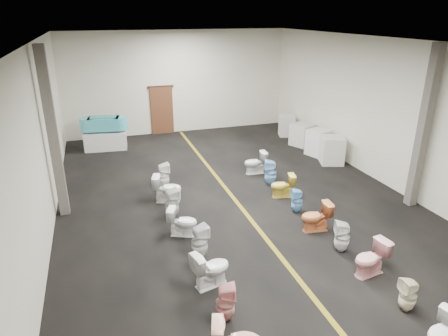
{
  "coord_description": "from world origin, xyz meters",
  "views": [
    {
      "loc": [
        -3.62,
        -9.73,
        5.21
      ],
      "look_at": [
        -0.12,
        1.0,
        0.78
      ],
      "focal_mm": 32.0,
      "sensor_mm": 36.0,
      "label": 1
    }
  ],
  "objects_px": {
    "appliance_crate_d": "(287,126)",
    "toilet_right_5": "(316,217)",
    "appliance_crate_a": "(332,150)",
    "toilet_right_3": "(371,259)",
    "toilet_left_4": "(211,268)",
    "toilet_left_5": "(200,242)",
    "appliance_crate_b": "(318,142)",
    "toilet_right_1": "(442,332)",
    "toilet_right_4": "(342,237)",
    "bathtub": "(104,123)",
    "toilet_left_6": "(183,222)",
    "toilet_left_8": "(167,189)",
    "appliance_crate_c": "(302,135)",
    "toilet_left_3": "(225,303)",
    "toilet_left_7": "(172,203)",
    "toilet_right_7": "(283,186)",
    "toilet_right_9": "(255,163)",
    "toilet_right_6": "(297,201)",
    "toilet_right_2": "(408,295)",
    "toilet_right_8": "(271,172)",
    "display_table": "(106,140)",
    "toilet_left_9": "(163,176)"
  },
  "relations": [
    {
      "from": "appliance_crate_d",
      "to": "toilet_right_5",
      "type": "bearing_deg",
      "value": -111.33
    },
    {
      "from": "appliance_crate_a",
      "to": "toilet_right_3",
      "type": "distance_m",
      "value": 6.76
    },
    {
      "from": "toilet_left_4",
      "to": "toilet_left_5",
      "type": "relative_size",
      "value": 0.98
    },
    {
      "from": "appliance_crate_a",
      "to": "appliance_crate_b",
      "type": "bearing_deg",
      "value": 90.0
    },
    {
      "from": "toilet_right_1",
      "to": "toilet_right_4",
      "type": "height_order",
      "value": "toilet_right_4"
    },
    {
      "from": "bathtub",
      "to": "appliance_crate_a",
      "type": "distance_m",
      "value": 8.9
    },
    {
      "from": "appliance_crate_b",
      "to": "toilet_right_3",
      "type": "bearing_deg",
      "value": -112.26
    },
    {
      "from": "toilet_left_6",
      "to": "toilet_left_8",
      "type": "height_order",
      "value": "toilet_left_8"
    },
    {
      "from": "appliance_crate_c",
      "to": "toilet_right_1",
      "type": "height_order",
      "value": "appliance_crate_c"
    },
    {
      "from": "toilet_left_3",
      "to": "toilet_left_8",
      "type": "bearing_deg",
      "value": 14.66
    },
    {
      "from": "appliance_crate_b",
      "to": "toilet_left_6",
      "type": "xyz_separation_m",
      "value": [
        -6.3,
        -4.27,
        -0.13
      ]
    },
    {
      "from": "toilet_left_5",
      "to": "toilet_left_7",
      "type": "bearing_deg",
      "value": -6.62
    },
    {
      "from": "appliance_crate_a",
      "to": "toilet_right_7",
      "type": "height_order",
      "value": "appliance_crate_a"
    },
    {
      "from": "toilet_left_4",
      "to": "bathtub",
      "type": "bearing_deg",
      "value": -4.66
    },
    {
      "from": "toilet_right_1",
      "to": "toilet_right_9",
      "type": "distance_m",
      "value": 8.1
    },
    {
      "from": "toilet_left_8",
      "to": "toilet_right_6",
      "type": "bearing_deg",
      "value": -100.66
    },
    {
      "from": "appliance_crate_c",
      "to": "toilet_right_4",
      "type": "distance_m",
      "value": 7.96
    },
    {
      "from": "toilet_right_4",
      "to": "toilet_right_7",
      "type": "distance_m",
      "value": 3.1
    },
    {
      "from": "toilet_left_6",
      "to": "appliance_crate_c",
      "type": "bearing_deg",
      "value": -24.59
    },
    {
      "from": "bathtub",
      "to": "toilet_right_4",
      "type": "relative_size",
      "value": 2.4
    },
    {
      "from": "appliance_crate_d",
      "to": "appliance_crate_a",
      "type": "bearing_deg",
      "value": -90.0
    },
    {
      "from": "appliance_crate_a",
      "to": "toilet_right_4",
      "type": "relative_size",
      "value": 1.3
    },
    {
      "from": "toilet_right_2",
      "to": "toilet_right_9",
      "type": "bearing_deg",
      "value": -176.45
    },
    {
      "from": "toilet_right_2",
      "to": "toilet_right_9",
      "type": "height_order",
      "value": "toilet_right_9"
    },
    {
      "from": "toilet_right_2",
      "to": "toilet_right_8",
      "type": "xyz_separation_m",
      "value": [
        -0.01,
        6.13,
        0.08
      ]
    },
    {
      "from": "toilet_right_1",
      "to": "toilet_right_6",
      "type": "distance_m",
      "value": 5.08
    },
    {
      "from": "toilet_right_7",
      "to": "toilet_right_8",
      "type": "height_order",
      "value": "toilet_right_8"
    },
    {
      "from": "toilet_right_1",
      "to": "toilet_right_9",
      "type": "relative_size",
      "value": 0.86
    },
    {
      "from": "appliance_crate_b",
      "to": "appliance_crate_d",
      "type": "relative_size",
      "value": 1.09
    },
    {
      "from": "appliance_crate_d",
      "to": "toilet_left_7",
      "type": "xyz_separation_m",
      "value": [
        -6.37,
        -5.96,
        -0.05
      ]
    },
    {
      "from": "toilet_left_3",
      "to": "appliance_crate_d",
      "type": "bearing_deg",
      "value": -17.98
    },
    {
      "from": "display_table",
      "to": "toilet_left_3",
      "type": "bearing_deg",
      "value": -81.64
    },
    {
      "from": "toilet_left_5",
      "to": "toilet_right_7",
      "type": "xyz_separation_m",
      "value": [
        3.17,
        2.32,
        -0.04
      ]
    },
    {
      "from": "bathtub",
      "to": "toilet_right_2",
      "type": "xyz_separation_m",
      "value": [
        4.85,
        -11.51,
        -0.73
      ]
    },
    {
      "from": "appliance_crate_c",
      "to": "toilet_right_5",
      "type": "relative_size",
      "value": 1.16
    },
    {
      "from": "toilet_left_8",
      "to": "toilet_right_2",
      "type": "xyz_separation_m",
      "value": [
        3.38,
        -5.93,
        -0.07
      ]
    },
    {
      "from": "toilet_right_2",
      "to": "toilet_right_3",
      "type": "bearing_deg",
      "value": -179.25
    },
    {
      "from": "appliance_crate_c",
      "to": "toilet_right_6",
      "type": "bearing_deg",
      "value": -119.7
    },
    {
      "from": "display_table",
      "to": "appliance_crate_a",
      "type": "relative_size",
      "value": 1.63
    },
    {
      "from": "toilet_right_4",
      "to": "toilet_right_7",
      "type": "height_order",
      "value": "toilet_right_4"
    },
    {
      "from": "toilet_left_3",
      "to": "toilet_right_7",
      "type": "relative_size",
      "value": 1.04
    },
    {
      "from": "toilet_left_7",
      "to": "toilet_right_4",
      "type": "height_order",
      "value": "toilet_left_7"
    },
    {
      "from": "appliance_crate_c",
      "to": "toilet_left_8",
      "type": "xyz_separation_m",
      "value": [
        -6.31,
        -3.54,
        -0.03
      ]
    },
    {
      "from": "appliance_crate_c",
      "to": "appliance_crate_d",
      "type": "bearing_deg",
      "value": 90.0
    },
    {
      "from": "toilet_left_3",
      "to": "toilet_left_9",
      "type": "bearing_deg",
      "value": 13.89
    },
    {
      "from": "toilet_right_4",
      "to": "toilet_right_5",
      "type": "relative_size",
      "value": 1.0
    },
    {
      "from": "toilet_right_4",
      "to": "toilet_right_7",
      "type": "xyz_separation_m",
      "value": [
        -0.01,
        3.1,
        -0.02
      ]
    },
    {
      "from": "toilet_left_3",
      "to": "toilet_left_7",
      "type": "height_order",
      "value": "toilet_left_7"
    },
    {
      "from": "display_table",
      "to": "toilet_left_6",
      "type": "relative_size",
      "value": 2.22
    },
    {
      "from": "toilet_left_9",
      "to": "toilet_left_6",
      "type": "bearing_deg",
      "value": 177.07
    }
  ]
}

